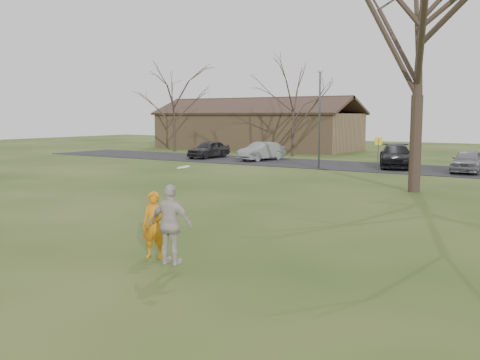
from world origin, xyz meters
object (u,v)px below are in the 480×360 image
at_px(big_tree, 420,29).
at_px(car_3, 396,156).
at_px(catching_play, 171,224).
at_px(lamp_post, 320,105).
at_px(building, 256,129).
at_px(player_defender, 154,225).
at_px(car_4, 468,161).
at_px(car_0, 209,149).
at_px(car_1, 261,151).

bearing_deg(big_tree, car_3, 110.82).
height_order(catching_play, lamp_post, lamp_post).
height_order(car_3, building, building).
bearing_deg(catching_play, player_defender, 146.27).
height_order(car_4, lamp_post, lamp_post).
relative_size(car_0, building, 0.19).
xyz_separation_m(player_defender, car_1, (-11.91, 25.05, -0.08)).
xyz_separation_m(car_0, lamp_post, (10.58, -2.69, 3.26)).
relative_size(car_0, big_tree, 0.28).
bearing_deg(car_4, car_1, 173.51).
distance_m(player_defender, big_tree, 15.98).
bearing_deg(player_defender, car_3, 72.59).
bearing_deg(car_1, player_defender, -55.14).
xyz_separation_m(car_0, big_tree, (18.58, -10.19, 6.29)).
relative_size(car_3, catching_play, 2.36).
relative_size(catching_play, building, 0.10).
height_order(car_3, lamp_post, lamp_post).
xyz_separation_m(player_defender, car_0, (-16.48, 24.76, -0.08)).
distance_m(car_4, catching_play, 25.03).
distance_m(car_4, big_tree, 11.51).
height_order(player_defender, car_4, player_defender).
bearing_deg(car_1, big_tree, -27.38).
bearing_deg(player_defender, car_0, 102.01).
bearing_deg(car_4, player_defender, -99.16).
height_order(car_4, building, building).
relative_size(car_1, car_3, 0.81).
xyz_separation_m(lamp_post, big_tree, (8.00, -7.50, 3.03)).
bearing_deg(car_4, lamp_post, -169.00).
bearing_deg(car_0, lamp_post, -12.32).
distance_m(catching_play, building, 43.79).
bearing_deg(catching_play, big_tree, 86.63).
xyz_separation_m(car_1, car_3, (10.06, -0.10, 0.05)).
distance_m(lamp_post, big_tree, 11.38).
relative_size(player_defender, car_3, 0.32).
bearing_deg(catching_play, car_1, 116.89).
xyz_separation_m(car_4, big_tree, (-0.47, -9.63, 6.30)).
relative_size(car_0, lamp_post, 0.63).
bearing_deg(car_0, catching_play, -53.40).
xyz_separation_m(car_3, building, (-18.05, 12.61, 1.17)).
bearing_deg(car_4, catching_play, -96.25).
bearing_deg(car_0, player_defender, -54.42).
xyz_separation_m(car_1, lamp_post, (6.01, -2.98, 3.26)).
relative_size(lamp_post, big_tree, 0.45).
bearing_deg(catching_play, building, 118.80).
relative_size(car_4, catching_play, 1.85).
bearing_deg(player_defender, car_4, 62.29).
bearing_deg(car_3, car_0, 161.64).
height_order(car_0, car_1, car_0).
xyz_separation_m(player_defender, big_tree, (2.10, 14.57, 6.21)).
xyz_separation_m(car_3, lamp_post, (-4.05, -2.89, 3.21)).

